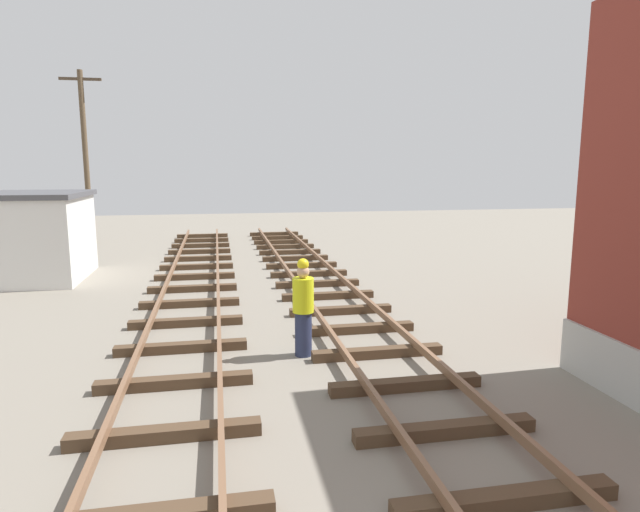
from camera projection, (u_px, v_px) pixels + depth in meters
name	position (u px, v px, depth m)	size (l,w,h in m)	color
control_hut	(36.00, 236.00, 16.96)	(3.00, 3.80, 2.76)	silver
utility_pole_far	(85.00, 154.00, 24.64)	(1.80, 0.24, 7.82)	brown
track_worker_foreground	(303.00, 308.00, 10.09)	(0.40, 0.40, 1.87)	#262D4C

